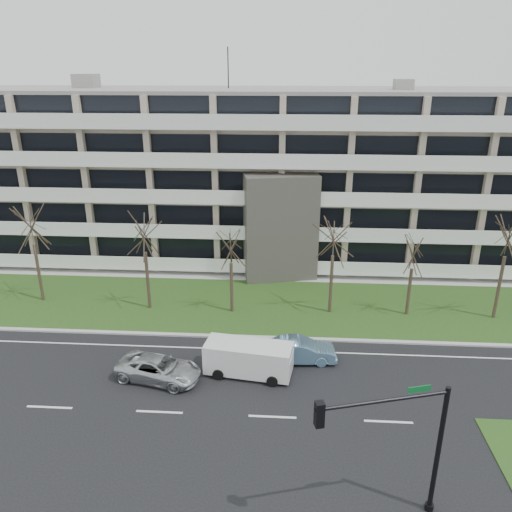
# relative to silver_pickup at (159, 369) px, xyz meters

# --- Properties ---
(ground) EXTENTS (160.00, 160.00, 0.00)m
(ground) POSITION_rel_silver_pickup_xyz_m (6.74, -2.97, -0.69)
(ground) COLOR black
(ground) RESTS_ON ground
(grass_verge) EXTENTS (90.00, 10.00, 0.06)m
(grass_verge) POSITION_rel_silver_pickup_xyz_m (6.74, 10.03, -0.66)
(grass_verge) COLOR #1E4818
(grass_verge) RESTS_ON ground
(curb) EXTENTS (90.00, 0.35, 0.12)m
(curb) POSITION_rel_silver_pickup_xyz_m (6.74, 5.03, -0.63)
(curb) COLOR #B2B2AD
(curb) RESTS_ON ground
(sidewalk) EXTENTS (90.00, 2.00, 0.08)m
(sidewalk) POSITION_rel_silver_pickup_xyz_m (6.74, 15.53, -0.65)
(sidewalk) COLOR #B2B2AD
(sidewalk) RESTS_ON ground
(lane_edge_line) EXTENTS (90.00, 0.12, 0.01)m
(lane_edge_line) POSITION_rel_silver_pickup_xyz_m (6.74, 3.53, -0.69)
(lane_edge_line) COLOR white
(lane_edge_line) RESTS_ON ground
(apartment_building) EXTENTS (60.50, 15.10, 18.75)m
(apartment_building) POSITION_rel_silver_pickup_xyz_m (6.74, 22.35, 6.92)
(apartment_building) COLOR tan
(apartment_building) RESTS_ON ground
(silver_pickup) EXTENTS (5.37, 3.35, 1.38)m
(silver_pickup) POSITION_rel_silver_pickup_xyz_m (0.00, 0.00, 0.00)
(silver_pickup) COLOR #B7BBBF
(silver_pickup) RESTS_ON ground
(blue_sedan) EXTENTS (4.61, 1.92, 1.48)m
(blue_sedan) POSITION_rel_silver_pickup_xyz_m (8.22, 2.44, 0.05)
(blue_sedan) COLOR #7CB0D8
(blue_sedan) RESTS_ON ground
(white_van) EXTENTS (5.33, 2.66, 1.98)m
(white_van) POSITION_rel_silver_pickup_xyz_m (5.26, 0.86, 0.49)
(white_van) COLOR white
(white_van) RESTS_ON ground
(traffic_signal) EXTENTS (5.22, 1.72, 6.24)m
(traffic_signal) POSITION_rel_silver_pickup_xyz_m (11.71, -8.84, 3.35)
(traffic_signal) COLOR black
(traffic_signal) RESTS_ON ground
(tree_1) EXTENTS (4.12, 4.12, 8.25)m
(tree_1) POSITION_rel_silver_pickup_xyz_m (-11.66, 9.76, 5.72)
(tree_1) COLOR #382B21
(tree_1) RESTS_ON ground
(tree_2) EXTENTS (4.03, 4.03, 8.06)m
(tree_2) POSITION_rel_silver_pickup_xyz_m (-2.95, 8.96, 5.58)
(tree_2) COLOR #382B21
(tree_2) RESTS_ON ground
(tree_3) EXTENTS (3.47, 3.47, 6.94)m
(tree_3) POSITION_rel_silver_pickup_xyz_m (3.31, 8.81, 4.70)
(tree_3) COLOR #382B21
(tree_3) RESTS_ON ground
(tree_4) EXTENTS (4.02, 4.02, 8.05)m
(tree_4) POSITION_rel_silver_pickup_xyz_m (10.58, 9.16, 5.57)
(tree_4) COLOR #382B21
(tree_4) RESTS_ON ground
(tree_5) EXTENTS (3.25, 3.25, 6.50)m
(tree_5) POSITION_rel_silver_pickup_xyz_m (16.22, 9.17, 4.35)
(tree_5) COLOR #382B21
(tree_5) RESTS_ON ground
(tree_6) EXTENTS (4.28, 4.28, 8.56)m
(tree_6) POSITION_rel_silver_pickup_xyz_m (22.42, 9.03, 5.96)
(tree_6) COLOR #382B21
(tree_6) RESTS_ON ground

